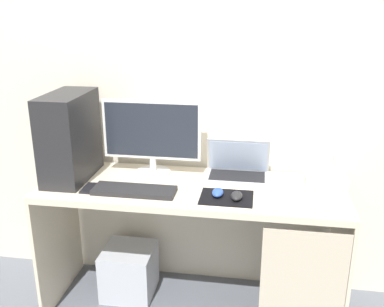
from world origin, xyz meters
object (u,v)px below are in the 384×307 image
(monitor, at_px, (152,136))
(speaker, at_px, (325,168))
(mouse_left, at_px, (218,192))
(keyboard, at_px, (134,190))
(laptop, at_px, (237,170))
(pc_tower, at_px, (70,137))
(subwoofer, at_px, (129,271))
(projector, at_px, (325,184))
(cell_phone, at_px, (90,188))
(mouse_right, at_px, (237,196))

(monitor, bearing_deg, speaker, 3.02)
(speaker, bearing_deg, mouse_left, -151.24)
(keyboard, bearing_deg, laptop, 29.75)
(speaker, height_order, mouse_left, speaker)
(pc_tower, xyz_separation_m, subwoofer, (0.28, 0.04, -0.84))
(laptop, bearing_deg, subwoofer, -171.40)
(projector, bearing_deg, cell_phone, -172.63)
(laptop, distance_m, projector, 0.47)
(pc_tower, relative_size, laptop, 1.37)
(keyboard, distance_m, cell_phone, 0.24)
(pc_tower, relative_size, speaker, 3.21)
(projector, distance_m, mouse_left, 0.55)
(speaker, xyz_separation_m, mouse_right, (-0.45, -0.33, -0.05))
(projector, distance_m, cell_phone, 1.20)
(mouse_left, height_order, subwoofer, mouse_left)
(monitor, bearing_deg, mouse_right, -29.55)
(laptop, height_order, mouse_right, laptop)
(laptop, xyz_separation_m, cell_phone, (-0.74, -0.28, -0.04))
(mouse_right, bearing_deg, pc_tower, 170.31)
(keyboard, height_order, cell_phone, keyboard)
(laptop, relative_size, cell_phone, 2.62)
(monitor, xyz_separation_m, speaker, (0.94, 0.05, -0.15))
(mouse_right, bearing_deg, speaker, 35.71)
(pc_tower, xyz_separation_m, keyboard, (0.39, -0.15, -0.22))
(keyboard, distance_m, mouse_left, 0.42)
(pc_tower, xyz_separation_m, projector, (1.34, 0.01, -0.19))
(mouse_left, bearing_deg, mouse_right, -14.74)
(pc_tower, height_order, monitor, pc_tower)
(mouse_left, bearing_deg, pc_tower, 170.91)
(laptop, relative_size, keyboard, 0.81)
(speaker, bearing_deg, mouse_right, -144.29)
(laptop, bearing_deg, cell_phone, -159.31)
(mouse_left, xyz_separation_m, subwoofer, (-0.54, 0.17, -0.63))
(projector, bearing_deg, mouse_right, -159.04)
(monitor, xyz_separation_m, mouse_right, (0.49, -0.28, -0.20))
(keyboard, xyz_separation_m, mouse_right, (0.52, -0.01, 0.01))
(projector, relative_size, keyboard, 0.48)
(monitor, bearing_deg, pc_tower, -163.86)
(pc_tower, distance_m, subwoofer, 0.88)
(projector, height_order, mouse_left, projector)
(keyboard, bearing_deg, subwoofer, 120.51)
(laptop, xyz_separation_m, mouse_right, (0.01, -0.29, -0.02))
(mouse_left, xyz_separation_m, mouse_right, (0.09, -0.02, 0.00))
(cell_phone, bearing_deg, projector, 7.37)
(monitor, relative_size, cell_phone, 4.18)
(monitor, bearing_deg, mouse_left, -32.64)
(pc_tower, relative_size, subwoofer, 1.59)
(projector, bearing_deg, mouse_left, -165.06)
(cell_phone, bearing_deg, mouse_left, 1.09)
(projector, xyz_separation_m, subwoofer, (-1.06, 0.03, -0.65))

